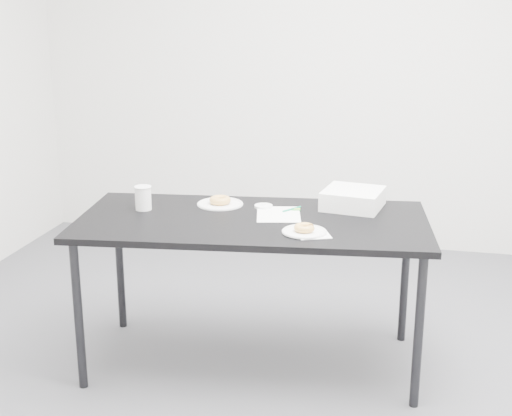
% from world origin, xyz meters
% --- Properties ---
extents(floor, '(4.00, 4.00, 0.00)m').
position_xyz_m(floor, '(0.00, 0.00, 0.00)').
color(floor, '#4F4F55').
rests_on(floor, ground).
extents(wall_back, '(4.00, 0.02, 2.70)m').
position_xyz_m(wall_back, '(0.00, 2.00, 1.35)').
color(wall_back, silver).
rests_on(wall_back, floor).
extents(table, '(1.75, 0.97, 0.76)m').
position_xyz_m(table, '(0.06, 0.05, 0.70)').
color(table, black).
rests_on(table, floor).
extents(scorecard, '(0.26, 0.30, 0.00)m').
position_xyz_m(scorecard, '(0.17, 0.15, 0.76)').
color(scorecard, white).
rests_on(scorecard, table).
extents(logo_patch, '(0.05, 0.05, 0.00)m').
position_xyz_m(logo_patch, '(0.23, 0.24, 0.76)').
color(logo_patch, green).
rests_on(logo_patch, scorecard).
extents(pen, '(0.08, 0.11, 0.01)m').
position_xyz_m(pen, '(0.22, 0.23, 0.77)').
color(pen, '#0C8860').
rests_on(pen, scorecard).
extents(napkin, '(0.18, 0.18, 0.00)m').
position_xyz_m(napkin, '(0.38, -0.12, 0.76)').
color(napkin, white).
rests_on(napkin, table).
extents(plate_near, '(0.20, 0.20, 0.01)m').
position_xyz_m(plate_near, '(0.33, -0.11, 0.77)').
color(plate_near, silver).
rests_on(plate_near, napkin).
extents(donut_near, '(0.12, 0.12, 0.03)m').
position_xyz_m(donut_near, '(0.33, -0.11, 0.78)').
color(donut_near, '#D68E43').
rests_on(donut_near, plate_near).
extents(plate_far, '(0.23, 0.23, 0.01)m').
position_xyz_m(plate_far, '(-0.16, 0.25, 0.76)').
color(plate_far, silver).
rests_on(plate_far, table).
extents(donut_far, '(0.11, 0.11, 0.04)m').
position_xyz_m(donut_far, '(-0.16, 0.25, 0.79)').
color(donut_far, '#D68E43').
rests_on(donut_far, plate_far).
extents(coffee_cup, '(0.08, 0.08, 0.12)m').
position_xyz_m(coffee_cup, '(-0.51, 0.08, 0.82)').
color(coffee_cup, white).
rests_on(coffee_cup, table).
extents(cup_lid, '(0.09, 0.09, 0.01)m').
position_xyz_m(cup_lid, '(0.07, 0.25, 0.77)').
color(cup_lid, white).
rests_on(cup_lid, table).
extents(bakery_box, '(0.32, 0.32, 0.09)m').
position_xyz_m(bakery_box, '(0.51, 0.35, 0.81)').
color(bakery_box, white).
rests_on(bakery_box, table).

